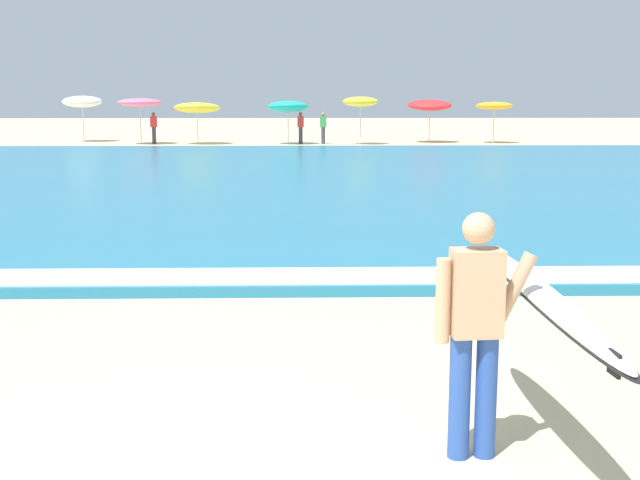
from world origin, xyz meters
name	(u,v)px	position (x,y,z in m)	size (l,w,h in m)	color
sea	(271,178)	(0.00, 19.23, 0.07)	(120.00, 28.00, 0.14)	teal
surf_foam	(236,276)	(0.00, 5.83, 0.15)	(120.00, 1.02, 0.01)	white
surfer_with_board	(508,314)	(2.27, 0.68, 1.03)	(1.01, 2.73, 1.73)	#284CA3
beach_umbrella_0	(82,102)	(-10.50, 38.92, 2.08)	(2.04, 2.06, 2.42)	beige
beach_umbrella_1	(140,103)	(-7.09, 36.67, 2.05)	(2.18, 2.18, 2.28)	beige
beach_umbrella_2	(197,108)	(-4.26, 36.65, 1.79)	(2.29, 2.32, 2.14)	beige
beach_umbrella_3	(288,107)	(0.24, 36.54, 1.85)	(2.03, 2.07, 2.20)	beige
beach_umbrella_4	(360,102)	(3.81, 36.21, 2.10)	(1.76, 1.76, 2.35)	beige
beach_umbrella_5	(430,105)	(7.48, 37.76, 1.91)	(2.26, 2.30, 2.28)	beige
beach_umbrella_6	(494,106)	(10.67, 37.16, 1.88)	(1.87, 1.88, 2.10)	beige
beachgoer_near_row_left	(154,127)	(-6.47, 36.83, 0.84)	(0.32, 0.20, 1.58)	#383842
beachgoer_near_row_mid	(301,127)	(0.87, 36.65, 0.84)	(0.32, 0.20, 1.58)	#383842
beachgoer_near_row_right	(323,127)	(1.99, 36.68, 0.84)	(0.32, 0.20, 1.58)	#383842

